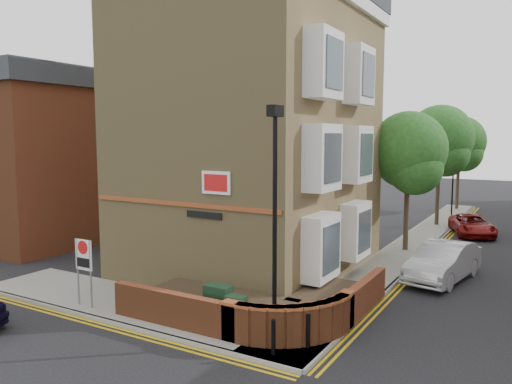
% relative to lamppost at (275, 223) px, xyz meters
% --- Properties ---
extents(ground, '(120.00, 120.00, 0.00)m').
position_rel_lamppost_xyz_m(ground, '(-1.60, -1.20, -3.34)').
color(ground, black).
rests_on(ground, ground).
extents(pavement_corner, '(13.00, 3.00, 0.12)m').
position_rel_lamppost_xyz_m(pavement_corner, '(-5.10, 0.30, -3.28)').
color(pavement_corner, gray).
rests_on(pavement_corner, ground).
extents(pavement_main, '(2.00, 32.00, 0.12)m').
position_rel_lamppost_xyz_m(pavement_main, '(0.40, 14.80, -3.28)').
color(pavement_main, gray).
rests_on(pavement_main, ground).
extents(kerb_side, '(13.00, 0.15, 0.12)m').
position_rel_lamppost_xyz_m(kerb_side, '(-5.10, -1.20, -3.28)').
color(kerb_side, gray).
rests_on(kerb_side, ground).
extents(kerb_main_near, '(0.15, 32.00, 0.12)m').
position_rel_lamppost_xyz_m(kerb_main_near, '(1.40, 14.80, -3.28)').
color(kerb_main_near, gray).
rests_on(kerb_main_near, ground).
extents(yellow_lines_side, '(13.00, 0.28, 0.01)m').
position_rel_lamppost_xyz_m(yellow_lines_side, '(-5.10, -1.45, -3.34)').
color(yellow_lines_side, gold).
rests_on(yellow_lines_side, ground).
extents(yellow_lines_main, '(0.28, 32.00, 0.01)m').
position_rel_lamppost_xyz_m(yellow_lines_main, '(1.65, 14.80, -3.34)').
color(yellow_lines_main, gold).
rests_on(yellow_lines_main, ground).
extents(corner_building, '(8.95, 10.40, 13.60)m').
position_rel_lamppost_xyz_m(corner_building, '(-4.44, 6.80, 2.88)').
color(corner_building, '#937F4E').
rests_on(corner_building, ground).
extents(garden_wall, '(6.80, 6.00, 1.20)m').
position_rel_lamppost_xyz_m(garden_wall, '(-1.60, 1.30, -3.34)').
color(garden_wall, brown).
rests_on(garden_wall, ground).
extents(lamppost, '(0.25, 0.50, 6.30)m').
position_rel_lamppost_xyz_m(lamppost, '(0.00, 0.00, 0.00)').
color(lamppost, black).
rests_on(lamppost, pavement_corner).
extents(utility_cabinet_large, '(0.80, 0.45, 1.20)m').
position_rel_lamppost_xyz_m(utility_cabinet_large, '(-1.90, 0.10, -2.62)').
color(utility_cabinet_large, black).
rests_on(utility_cabinet_large, pavement_corner).
extents(utility_cabinet_small, '(0.55, 0.40, 1.10)m').
position_rel_lamppost_xyz_m(utility_cabinet_small, '(-1.10, -0.20, -2.67)').
color(utility_cabinet_small, black).
rests_on(utility_cabinet_small, pavement_corner).
extents(bollard_near, '(0.11, 0.11, 0.90)m').
position_rel_lamppost_xyz_m(bollard_near, '(0.40, -0.80, -2.77)').
color(bollard_near, black).
rests_on(bollard_near, pavement_corner).
extents(bollard_far, '(0.11, 0.11, 0.90)m').
position_rel_lamppost_xyz_m(bollard_far, '(1.00, -0.00, -2.77)').
color(bollard_far, black).
rests_on(bollard_far, pavement_corner).
extents(zone_sign, '(0.72, 0.07, 2.20)m').
position_rel_lamppost_xyz_m(zone_sign, '(-6.60, -0.70, -1.70)').
color(zone_sign, slate).
rests_on(zone_sign, pavement_corner).
extents(side_building, '(6.40, 10.40, 9.00)m').
position_rel_lamppost_xyz_m(side_building, '(-16.60, 6.80, 1.20)').
color(side_building, brown).
rests_on(side_building, ground).
extents(tree_near, '(3.64, 3.65, 6.70)m').
position_rel_lamppost_xyz_m(tree_near, '(0.40, 12.85, 1.36)').
color(tree_near, '#382B1E').
rests_on(tree_near, pavement_main).
extents(tree_mid, '(4.03, 4.03, 7.42)m').
position_rel_lamppost_xyz_m(tree_mid, '(0.40, 20.85, 1.85)').
color(tree_mid, '#382B1E').
rests_on(tree_mid, pavement_main).
extents(tree_far, '(3.81, 3.81, 7.00)m').
position_rel_lamppost_xyz_m(tree_far, '(0.40, 28.85, 1.57)').
color(tree_far, '#382B1E').
rests_on(tree_far, pavement_main).
extents(traffic_light_assembly, '(0.20, 0.16, 4.20)m').
position_rel_lamppost_xyz_m(traffic_light_assembly, '(0.80, 23.80, -0.56)').
color(traffic_light_assembly, black).
rests_on(traffic_light_assembly, pavement_main).
extents(silver_car_near, '(2.37, 4.74, 1.49)m').
position_rel_lamppost_xyz_m(silver_car_near, '(2.86, 8.62, -2.60)').
color(silver_car_near, '#B8BBC1').
rests_on(silver_car_near, ground).
extents(red_car_main, '(3.26, 4.64, 1.18)m').
position_rel_lamppost_xyz_m(red_car_main, '(2.67, 18.90, -2.76)').
color(red_car_main, maroon).
rests_on(red_car_main, ground).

